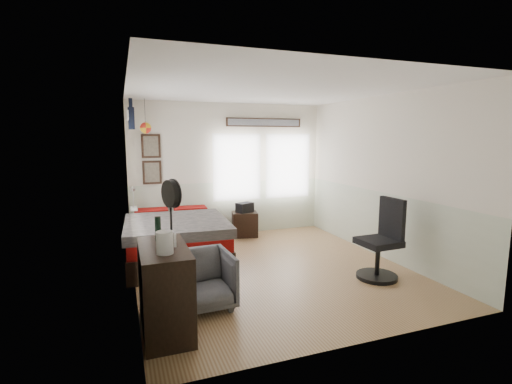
# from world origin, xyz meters

# --- Properties ---
(ground_plane) EXTENTS (4.00, 4.50, 0.01)m
(ground_plane) POSITION_xyz_m (0.00, 0.00, -0.01)
(ground_plane) COLOR #8F5F3A
(room_shell) EXTENTS (4.02, 4.52, 2.71)m
(room_shell) POSITION_xyz_m (-0.08, 0.19, 1.61)
(room_shell) COLOR beige
(room_shell) RESTS_ON ground_plane
(wall_decor) EXTENTS (3.55, 1.32, 1.44)m
(wall_decor) POSITION_xyz_m (-1.10, 1.96, 2.10)
(wall_decor) COLOR #3F2518
(wall_decor) RESTS_ON room_shell
(bed) EXTENTS (1.67, 2.25, 0.70)m
(bed) POSITION_xyz_m (-1.30, 1.01, 0.34)
(bed) COLOR black
(bed) RESTS_ON ground_plane
(dresser) EXTENTS (0.48, 1.00, 0.90)m
(dresser) POSITION_xyz_m (-1.74, -1.31, 0.45)
(dresser) COLOR black
(dresser) RESTS_ON ground_plane
(armchair) EXTENTS (0.75, 0.77, 0.67)m
(armchair) POSITION_xyz_m (-1.28, -0.92, 0.34)
(armchair) COLOR #595A5C
(armchair) RESTS_ON ground_plane
(nightstand) EXTENTS (0.57, 0.50, 0.50)m
(nightstand) POSITION_xyz_m (0.23, 1.96, 0.25)
(nightstand) COLOR black
(nightstand) RESTS_ON ground_plane
(task_chair) EXTENTS (0.58, 0.58, 1.16)m
(task_chair) POSITION_xyz_m (1.35, -0.88, 0.47)
(task_chair) COLOR black
(task_chair) RESTS_ON ground_plane
(kettle) EXTENTS (0.19, 0.16, 0.22)m
(kettle) POSITION_xyz_m (-1.74, -1.54, 1.01)
(kettle) COLOR silver
(kettle) RESTS_ON dresser
(bottle) EXTENTS (0.07, 0.07, 0.26)m
(bottle) POSITION_xyz_m (-1.76, -1.04, 1.03)
(bottle) COLOR black
(bottle) RESTS_ON dresser
(stand_fan) EXTENTS (0.17, 0.28, 0.71)m
(stand_fan) POSITION_xyz_m (-1.65, -1.42, 1.45)
(stand_fan) COLOR black
(stand_fan) RESTS_ON dresser
(black_bag) EXTENTS (0.39, 0.33, 0.19)m
(black_bag) POSITION_xyz_m (0.23, 1.96, 0.60)
(black_bag) COLOR black
(black_bag) RESTS_ON nightstand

